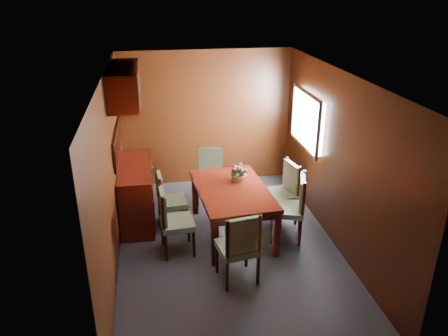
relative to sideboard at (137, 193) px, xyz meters
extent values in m
plane|color=#323845|center=(1.25, -1.00, -0.45)|extent=(4.50, 4.50, 0.00)
cube|color=black|center=(-0.25, -1.00, 0.75)|extent=(0.02, 4.50, 2.40)
cube|color=black|center=(2.75, -1.00, 0.75)|extent=(0.02, 4.50, 2.40)
cube|color=black|center=(1.25, 1.25, 0.75)|extent=(3.00, 0.02, 2.40)
cube|color=black|center=(1.25, -3.25, 0.75)|extent=(3.00, 0.02, 2.40)
cube|color=black|center=(1.25, -1.00, 1.95)|extent=(3.00, 4.50, 0.02)
cube|color=white|center=(2.73, 0.10, 1.00)|extent=(0.14, 1.10, 0.80)
cube|color=#B2B2B7|center=(2.66, 0.10, 1.00)|extent=(0.04, 1.20, 0.90)
cube|color=black|center=(-0.22, 0.00, 0.83)|extent=(0.03, 1.36, 0.41)
cube|color=silver|center=(-0.20, 0.00, 0.83)|extent=(0.01, 1.30, 0.35)
cube|color=#330B06|center=(-0.05, 0.00, 1.68)|extent=(0.40, 1.40, 0.50)
cube|color=#330B06|center=(0.00, 0.00, 0.00)|extent=(0.48, 1.40, 0.90)
cube|color=#330B06|center=(1.00, -1.40, -0.11)|extent=(0.09, 0.09, 0.67)
cube|color=#330B06|center=(1.84, -1.34, -0.11)|extent=(0.09, 0.09, 0.67)
cube|color=#330B06|center=(0.89, 0.02, -0.11)|extent=(0.09, 0.09, 0.67)
cube|color=#330B06|center=(1.74, 0.09, -0.11)|extent=(0.09, 0.09, 0.67)
cube|color=black|center=(1.37, -0.66, 0.17)|extent=(0.96, 1.50, 0.10)
cube|color=#330B06|center=(1.37, -0.66, 0.25)|extent=(1.09, 1.62, 0.06)
cylinder|color=black|center=(0.35, -0.82, -0.26)|extent=(0.04, 0.04, 0.38)
cylinder|color=black|center=(0.38, -1.21, -0.26)|extent=(0.04, 0.04, 0.38)
cylinder|color=black|center=(0.72, -0.79, -0.26)|extent=(0.04, 0.04, 0.38)
cylinder|color=black|center=(0.75, -1.18, -0.26)|extent=(0.04, 0.04, 0.38)
cube|color=#607B5D|center=(0.55, -1.00, -0.01)|extent=(0.47, 0.49, 0.08)
cylinder|color=black|center=(0.34, -0.82, 0.25)|extent=(0.04, 0.04, 0.51)
cylinder|color=black|center=(0.37, -1.21, 0.25)|extent=(0.04, 0.04, 0.51)
cube|color=#607B5D|center=(0.37, -1.01, 0.27)|extent=(0.09, 0.42, 0.43)
cylinder|color=black|center=(0.33, -0.16, -0.27)|extent=(0.04, 0.04, 0.36)
cylinder|color=black|center=(0.36, -0.53, -0.27)|extent=(0.04, 0.04, 0.36)
cylinder|color=black|center=(0.68, -0.13, -0.27)|extent=(0.04, 0.04, 0.36)
cylinder|color=black|center=(0.71, -0.50, -0.27)|extent=(0.04, 0.04, 0.36)
cube|color=#607B5D|center=(0.52, -0.33, -0.04)|extent=(0.44, 0.46, 0.07)
cylinder|color=black|center=(0.32, -0.16, 0.20)|extent=(0.04, 0.04, 0.48)
cylinder|color=black|center=(0.35, -0.53, 0.20)|extent=(0.04, 0.04, 0.48)
cube|color=#607B5D|center=(0.35, -0.34, 0.22)|extent=(0.09, 0.39, 0.41)
cylinder|color=black|center=(2.24, -1.16, -0.25)|extent=(0.04, 0.04, 0.40)
cylinder|color=black|center=(2.37, -0.78, -0.25)|extent=(0.04, 0.04, 0.40)
cylinder|color=black|center=(1.87, -1.04, -0.25)|extent=(0.04, 0.04, 0.40)
cylinder|color=black|center=(2.01, -0.65, -0.25)|extent=(0.04, 0.04, 0.40)
cube|color=#607B5D|center=(2.12, -0.91, 0.01)|extent=(0.57, 0.59, 0.08)
cylinder|color=black|center=(2.25, -1.17, 0.27)|extent=(0.04, 0.04, 0.53)
cylinder|color=black|center=(2.38, -0.78, 0.27)|extent=(0.04, 0.04, 0.53)
cube|color=#607B5D|center=(2.30, -0.97, 0.29)|extent=(0.20, 0.42, 0.45)
cylinder|color=black|center=(2.37, -0.58, -0.26)|extent=(0.04, 0.04, 0.39)
cylinder|color=black|center=(2.30, -0.19, -0.26)|extent=(0.04, 0.04, 0.39)
cylinder|color=black|center=(2.00, -0.65, -0.26)|extent=(0.04, 0.04, 0.39)
cylinder|color=black|center=(1.93, -0.26, -0.26)|extent=(0.04, 0.04, 0.39)
cube|color=#607B5D|center=(2.15, -0.42, 0.00)|extent=(0.51, 0.53, 0.08)
cylinder|color=black|center=(2.38, -0.58, 0.26)|extent=(0.04, 0.04, 0.52)
cylinder|color=black|center=(2.31, -0.19, 0.26)|extent=(0.04, 0.04, 0.52)
cube|color=#607B5D|center=(2.32, -0.39, 0.27)|extent=(0.14, 0.42, 0.44)
cylinder|color=black|center=(1.07, -1.95, -0.25)|extent=(0.04, 0.04, 0.39)
cylinder|color=black|center=(1.47, -1.88, -0.25)|extent=(0.04, 0.04, 0.39)
cylinder|color=black|center=(1.00, -1.57, -0.25)|extent=(0.04, 0.04, 0.39)
cylinder|color=black|center=(1.40, -1.51, -0.25)|extent=(0.04, 0.04, 0.39)
cube|color=#607B5D|center=(1.23, -1.73, 0.00)|extent=(0.53, 0.51, 0.08)
cylinder|color=black|center=(1.07, -1.96, 0.26)|extent=(0.04, 0.04, 0.52)
cylinder|color=black|center=(1.47, -1.89, 0.26)|extent=(0.04, 0.04, 0.52)
cube|color=#607B5D|center=(1.27, -1.91, 0.28)|extent=(0.43, 0.13, 0.44)
cylinder|color=black|center=(1.41, 0.53, -0.26)|extent=(0.04, 0.04, 0.37)
cylinder|color=black|center=(1.04, 0.61, -0.26)|extent=(0.04, 0.04, 0.37)
cylinder|color=black|center=(1.33, 0.18, -0.26)|extent=(0.04, 0.04, 0.37)
cylinder|color=black|center=(0.96, 0.26, -0.26)|extent=(0.04, 0.04, 0.37)
cube|color=#607B5D|center=(1.18, 0.39, -0.02)|extent=(0.52, 0.50, 0.08)
cylinder|color=black|center=(1.41, 0.54, 0.23)|extent=(0.04, 0.04, 0.50)
cylinder|color=black|center=(1.04, 0.62, 0.23)|extent=(0.04, 0.04, 0.50)
cube|color=#607B5D|center=(1.22, 0.56, 0.25)|extent=(0.40, 0.14, 0.42)
cylinder|color=#A85733|center=(1.53, -0.35, 0.31)|extent=(0.23, 0.23, 0.07)
sphere|color=#204E1A|center=(1.53, -0.35, 0.37)|extent=(0.18, 0.18, 0.18)
camera|label=1|loc=(0.33, -6.15, 3.00)|focal=35.00mm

